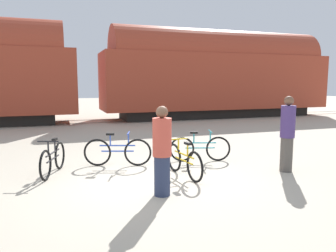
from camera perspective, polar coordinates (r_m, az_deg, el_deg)
The scene contains 10 objects.
ground_plane at distance 7.00m, azimuth -3.91°, elevation -9.76°, with size 80.00×80.00×0.00m, color #B2A893.
freight_train at distance 18.17m, azimuth -13.65°, elevation 9.32°, with size 29.30×3.12×5.23m.
rail_near at distance 17.56m, azimuth -13.16°, elevation 0.54°, with size 41.30×0.07×0.01m, color #4C4238.
rail_far at distance 18.98m, azimuth -13.60°, elevation 1.04°, with size 41.30×0.07×0.01m, color #4C4238.
bicycle_blue at distance 8.33m, azimuth -8.77°, elevation -4.43°, with size 1.63×0.60×0.86m.
bicycle_black at distance 7.93m, azimuth -19.39°, elevation -5.46°, with size 0.59×1.56×0.83m.
bicycle_yellow at distance 7.32m, azimuth 2.77°, elevation -6.10°, with size 0.46×1.62×0.83m.
bicycle_teal at distance 8.77m, azimuth 5.62°, elevation -3.87°, with size 1.58×0.55×0.82m.
person_in_purple at distance 8.13m, azimuth 20.07°, elevation -1.29°, with size 0.33×0.33×1.78m.
person_in_red at distance 6.00m, azimuth -1.04°, elevation -4.44°, with size 0.35×0.35×1.67m.
Camera 1 is at (-1.71, -6.46, 2.07)m, focal length 35.00 mm.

